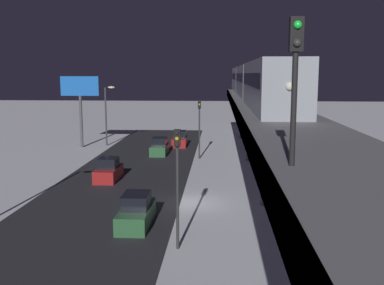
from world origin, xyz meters
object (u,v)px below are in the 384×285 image
(sedan_green_3, at_px, (136,212))
(sedan_red, at_px, (109,171))
(commercial_billboard, at_px, (80,93))
(sedan_red_2, at_px, (180,140))
(rail_signal, at_px, (295,66))
(traffic_light_near, at_px, (177,172))
(subway_train, at_px, (252,80))
(sedan_green_2, at_px, (160,148))
(traffic_light_mid, at_px, (199,121))

(sedan_green_3, bearing_deg, sedan_red, 112.01)
(commercial_billboard, bearing_deg, sedan_red_2, -171.80)
(sedan_green_3, bearing_deg, rail_signal, -62.84)
(sedan_red_2, distance_m, traffic_light_near, 34.03)
(sedan_red_2, xyz_separation_m, commercial_billboard, (12.29, 1.77, 6.03))
(sedan_red, bearing_deg, traffic_light_near, 116.55)
(sedan_red_2, bearing_deg, sedan_red, -103.80)
(subway_train, distance_m, rail_signal, 38.97)
(sedan_red_2, bearing_deg, subway_train, -29.57)
(rail_signal, bearing_deg, sedan_red_2, -80.86)
(rail_signal, bearing_deg, sedan_green_3, -62.84)
(sedan_green_2, height_order, commercial_billboard, commercial_billboard)
(subway_train, bearing_deg, commercial_billboard, -8.57)
(subway_train, distance_m, sedan_red_2, 12.61)
(sedan_green_3, xyz_separation_m, sedan_red, (4.60, -11.38, 0.00))
(sedan_green_2, relative_size, sedan_red, 1.01)
(sedan_red, bearing_deg, sedan_green_3, 112.01)
(rail_signal, xyz_separation_m, commercial_billboard, (19.35, -42.09, -2.60))
(sedan_green_2, relative_size, traffic_light_mid, 0.63)
(rail_signal, bearing_deg, sedan_red, -65.12)
(sedan_green_3, height_order, traffic_light_near, traffic_light_near)
(subway_train, relative_size, sedan_green_3, 12.21)
(subway_train, relative_size, sedan_red_2, 13.27)
(traffic_light_near, bearing_deg, traffic_light_mid, -90.00)
(commercial_billboard, bearing_deg, traffic_light_near, 115.42)
(sedan_green_2, distance_m, sedan_red_2, 6.44)
(sedan_green_3, xyz_separation_m, sedan_red_2, (0.00, -30.11, -0.00))
(sedan_green_2, relative_size, traffic_light_near, 0.63)
(subway_train, bearing_deg, sedan_red, 46.06)
(sedan_red_2, height_order, traffic_light_mid, traffic_light_mid)
(subway_train, height_order, commercial_billboard, subway_train)
(sedan_green_2, xyz_separation_m, sedan_green_3, (-1.80, 23.93, -0.00))
(sedan_green_3, height_order, sedan_red, same)
(sedan_red, height_order, commercial_billboard, commercial_billboard)
(sedan_green_3, relative_size, traffic_light_near, 0.71)
(rail_signal, distance_m, sedan_green_3, 17.70)
(rail_signal, relative_size, traffic_light_mid, 0.62)
(sedan_red, bearing_deg, subway_train, -133.94)
(rail_signal, distance_m, traffic_light_mid, 35.94)
(subway_train, distance_m, traffic_light_mid, 8.06)
(rail_signal, height_order, sedan_red, rail_signal)
(rail_signal, distance_m, sedan_red_2, 45.25)
(sedan_green_2, xyz_separation_m, commercial_billboard, (10.49, -4.41, 6.03))
(sedan_green_2, bearing_deg, commercial_billboard, 157.21)
(traffic_light_near, xyz_separation_m, traffic_light_mid, (0.00, -25.20, 0.00))
(subway_train, xyz_separation_m, commercial_billboard, (20.99, -3.16, -1.65))
(traffic_light_mid, bearing_deg, subway_train, -148.10)
(subway_train, relative_size, rail_signal, 13.87)
(traffic_light_mid, bearing_deg, traffic_light_near, 90.00)
(subway_train, distance_m, commercial_billboard, 21.29)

